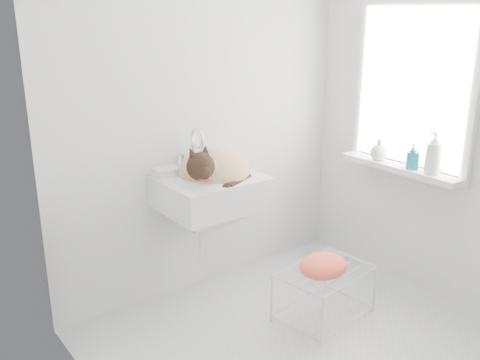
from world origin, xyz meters
TOP-DOWN VIEW (x-y plane):
  - floor at (0.00, 0.00)m, footprint 2.20×2.00m
  - back_wall at (0.00, 1.00)m, footprint 2.20×0.02m
  - right_wall at (1.10, 0.00)m, footprint 0.02×2.00m
  - left_wall at (-1.10, 0.00)m, footprint 0.02×2.00m
  - window_glass at (1.09, 0.20)m, footprint 0.01×0.80m
  - window_frame at (1.07, 0.20)m, footprint 0.04×0.90m
  - windowsill at (1.01, 0.20)m, footprint 0.16×0.88m
  - sink at (-0.14, 0.74)m, footprint 0.60×0.53m
  - faucet at (-0.14, 0.92)m, footprint 0.22×0.15m
  - cat at (-0.13, 0.72)m, footprint 0.52×0.45m
  - wire_rack at (0.29, 0.15)m, footprint 0.59×0.45m
  - towel at (0.23, 0.11)m, footprint 0.32×0.24m
  - bottle_a at (1.00, -0.04)m, footprint 0.12×0.12m
  - bottle_b at (1.00, 0.10)m, footprint 0.11×0.11m
  - bottle_c at (1.00, 0.37)m, footprint 0.13×0.13m

SIDE VIEW (x-z plane):
  - floor at x=0.00m, z-range -0.01..0.01m
  - wire_rack at x=0.29m, z-range -0.01..0.31m
  - towel at x=0.23m, z-range 0.29..0.42m
  - windowsill at x=1.01m, z-range 0.81..0.85m
  - sink at x=-0.14m, z-range 0.73..0.97m
  - bottle_a at x=1.00m, z-range 0.74..0.96m
  - bottle_b at x=1.00m, z-range 0.77..0.93m
  - bottle_c at x=1.00m, z-range 0.78..0.92m
  - cat at x=-0.13m, z-range 0.74..1.05m
  - faucet at x=-0.14m, z-range 0.88..1.10m
  - back_wall at x=0.00m, z-range 0.00..2.50m
  - right_wall at x=1.10m, z-range 0.00..2.50m
  - left_wall at x=-1.10m, z-range 0.00..2.50m
  - window_glass at x=1.09m, z-range 0.85..1.85m
  - window_frame at x=1.07m, z-range 0.80..1.90m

